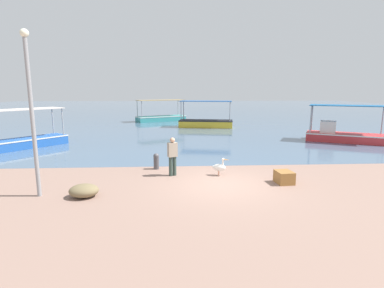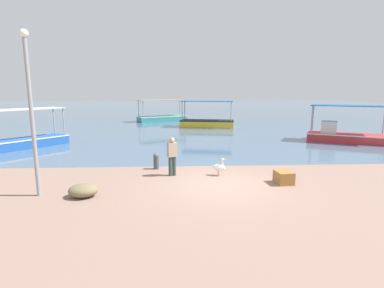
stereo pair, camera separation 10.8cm
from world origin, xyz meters
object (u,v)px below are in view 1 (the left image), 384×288
at_px(lamp_post, 31,106).
at_px(fishing_boat_near_right, 342,134).
at_px(net_pile, 84,191).
at_px(cargo_crate, 284,177).
at_px(fishing_boat_near_left, 28,140).
at_px(fishing_boat_center, 206,122).
at_px(pelican, 219,167).
at_px(fishing_boat_far_right, 161,117).
at_px(fisherman_standing, 173,155).
at_px(mooring_bollard, 156,161).

bearing_deg(lamp_post, fishing_boat_near_right, 31.74).
distance_m(net_pile, cargo_crate, 7.66).
xyz_separation_m(lamp_post, net_pile, (1.61, -0.19, -2.96)).
relative_size(fishing_boat_near_left, net_pile, 4.59).
bearing_deg(fishing_boat_near_left, fishing_boat_near_right, 2.69).
distance_m(lamp_post, cargo_crate, 9.70).
xyz_separation_m(fishing_boat_center, pelican, (-1.14, -17.38, -0.15)).
distance_m(fishing_boat_far_right, lamp_post, 26.02).
relative_size(pelican, fisherman_standing, 0.47).
height_order(lamp_post, mooring_bollard, lamp_post).
bearing_deg(fisherman_standing, fishing_boat_far_right, 93.95).
distance_m(fishing_boat_near_left, pelican, 13.65).
distance_m(fishing_boat_near_right, fishing_boat_center, 12.85).
height_order(fishing_boat_near_left, net_pile, fishing_boat_near_left).
bearing_deg(mooring_bollard, lamp_post, -138.44).
bearing_deg(fishing_boat_center, net_pile, -107.59).
bearing_deg(net_pile, lamp_post, 173.33).
height_order(fishing_boat_center, fishing_boat_near_left, fishing_boat_center).
bearing_deg(pelican, net_pile, -154.91).
height_order(fishing_boat_near_right, net_pile, fishing_boat_near_right).
xyz_separation_m(fishing_boat_center, fishing_boat_near_left, (-12.71, -10.14, -0.03)).
distance_m(pelican, lamp_post, 7.63).
bearing_deg(lamp_post, cargo_crate, 6.09).
distance_m(fishing_boat_center, cargo_crate, 18.66).
xyz_separation_m(fishing_boat_far_right, cargo_crate, (6.10, -24.72, -0.25)).
height_order(fishing_boat_near_left, pelican, fishing_boat_near_left).
height_order(fishing_boat_center, net_pile, fishing_boat_center).
height_order(fishing_boat_center, pelican, fishing_boat_center).
bearing_deg(fishing_boat_near_right, fisherman_standing, -146.29).
height_order(fishing_boat_near_right, pelican, fishing_boat_near_right).
xyz_separation_m(fishing_boat_far_right, pelican, (3.66, -23.48, -0.12)).
bearing_deg(net_pile, fishing_boat_far_right, 86.75).
xyz_separation_m(mooring_bollard, fisherman_standing, (0.79, -1.16, 0.50)).
bearing_deg(mooring_bollard, fishing_boat_center, 76.15).
bearing_deg(pelican, fisherman_standing, 177.27).
bearing_deg(cargo_crate, fishing_boat_center, 94.00).
bearing_deg(mooring_bollard, fishing_boat_near_right, 28.29).
relative_size(fishing_boat_center, cargo_crate, 7.58).
xyz_separation_m(fishing_boat_center, mooring_bollard, (-3.98, -16.13, -0.12)).
height_order(fishing_boat_far_right, pelican, fishing_boat_far_right).
xyz_separation_m(fishing_boat_center, lamp_post, (-7.89, -19.60, 2.65)).
bearing_deg(fishing_boat_far_right, fishing_boat_near_left, -115.96).
bearing_deg(fishing_boat_far_right, cargo_crate, -76.13).
height_order(lamp_post, cargo_crate, lamp_post).
height_order(fishing_boat_near_left, mooring_bollard, fishing_boat_near_left).
distance_m(lamp_post, fisherman_standing, 5.71).
height_order(fishing_boat_center, lamp_post, lamp_post).
distance_m(fishing_boat_near_right, lamp_post, 20.09).
distance_m(pelican, net_pile, 5.67).
bearing_deg(net_pile, mooring_bollard, 57.85).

